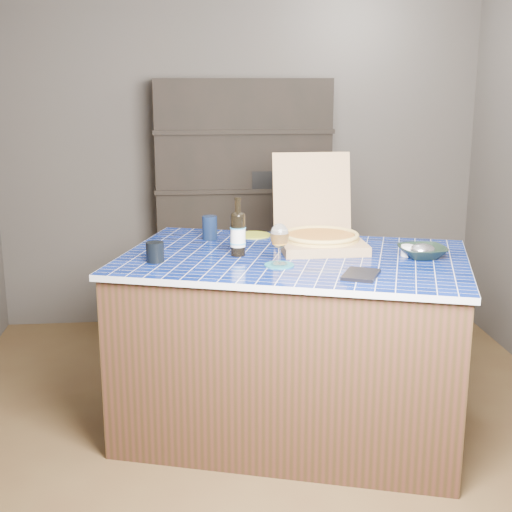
{
  "coord_description": "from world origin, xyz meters",
  "views": [
    {
      "loc": [
        -0.39,
        -3.47,
        1.8
      ],
      "look_at": [
        -0.05,
        0.0,
        0.93
      ],
      "focal_mm": 50.0,
      "sensor_mm": 36.0,
      "label": 1
    }
  ],
  "objects": [
    {
      "name": "room",
      "position": [
        0.0,
        0.0,
        1.25
      ],
      "size": [
        3.5,
        3.5,
        3.5
      ],
      "color": "brown",
      "rests_on": "ground"
    },
    {
      "name": "shelving_unit",
      "position": [
        0.0,
        1.53,
        0.9
      ],
      "size": [
        1.2,
        0.41,
        1.8
      ],
      "color": "black",
      "rests_on": "floor"
    },
    {
      "name": "kitchen_island",
      "position": [
        0.13,
        -0.05,
        0.47
      ],
      "size": [
        1.95,
        1.54,
        0.94
      ],
      "rotation": [
        0.0,
        0.0,
        -0.3
      ],
      "color": "#4B281D",
      "rests_on": "floor"
    },
    {
      "name": "pizza_box",
      "position": [
        0.3,
        0.13,
        1.0
      ],
      "size": [
        0.44,
        0.53,
        0.47
      ],
      "rotation": [
        0.0,
        0.0,
        0.02
      ],
      "color": "#A08452",
      "rests_on": "kitchen_island"
    },
    {
      "name": "mead_bottle",
      "position": [
        -0.14,
        -0.0,
        1.05
      ],
      "size": [
        0.08,
        0.08,
        0.29
      ],
      "color": "black",
      "rests_on": "kitchen_island"
    },
    {
      "name": "teal_trivet",
      "position": [
        0.04,
        -0.23,
        0.94
      ],
      "size": [
        0.14,
        0.14,
        0.01
      ],
      "primitive_type": "cylinder",
      "color": "#166372",
      "rests_on": "kitchen_island"
    },
    {
      "name": "wine_glass",
      "position": [
        0.04,
        -0.23,
        1.08
      ],
      "size": [
        0.09,
        0.09,
        0.2
      ],
      "color": "white",
      "rests_on": "teal_trivet"
    },
    {
      "name": "tumbler",
      "position": [
        -0.55,
        -0.09,
        0.98
      ],
      "size": [
        0.09,
        0.09,
        0.1
      ],
      "primitive_type": "cylinder",
      "color": "black",
      "rests_on": "kitchen_island"
    },
    {
      "name": "dvd_case",
      "position": [
        0.38,
        -0.45,
        0.94
      ],
      "size": [
        0.22,
        0.25,
        0.02
      ],
      "primitive_type": "cube",
      "rotation": [
        0.0,
        0.0,
        -0.44
      ],
      "color": "black",
      "rests_on": "kitchen_island"
    },
    {
      "name": "bowl",
      "position": [
        0.76,
        -0.14,
        0.96
      ],
      "size": [
        0.24,
        0.24,
        0.06
      ],
      "primitive_type": "imported",
      "rotation": [
        0.0,
        0.0,
        0.03
      ],
      "color": "black",
      "rests_on": "kitchen_island"
    },
    {
      "name": "foil_contents",
      "position": [
        0.76,
        -0.14,
        0.98
      ],
      "size": [
        0.13,
        0.11,
        0.06
      ],
      "primitive_type": "ellipsoid",
      "color": "#B6B6C2",
      "rests_on": "bowl"
    },
    {
      "name": "white_jar",
      "position": [
        0.7,
        -0.1,
        0.96
      ],
      "size": [
        0.06,
        0.06,
        0.06
      ],
      "primitive_type": "cylinder",
      "color": "white",
      "rests_on": "kitchen_island"
    },
    {
      "name": "navy_cup",
      "position": [
        -0.27,
        0.38,
        1.0
      ],
      "size": [
        0.08,
        0.08,
        0.13
      ],
      "primitive_type": "cylinder",
      "color": "black",
      "rests_on": "kitchen_island"
    },
    {
      "name": "green_trivet",
      "position": [
        -0.02,
        0.45,
        0.94
      ],
      "size": [
        0.19,
        0.19,
        0.01
      ],
      "primitive_type": "cylinder",
      "color": "#98A122",
      "rests_on": "kitchen_island"
    }
  ]
}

